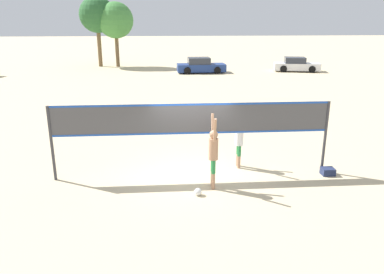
# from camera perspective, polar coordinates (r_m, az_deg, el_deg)

# --- Properties ---
(ground_plane) EXTENTS (200.00, 200.00, 0.00)m
(ground_plane) POSITION_cam_1_polar(r_m,az_deg,el_deg) (12.34, 0.00, -5.88)
(ground_plane) COLOR beige
(volleyball_net) EXTENTS (8.83, 0.09, 2.41)m
(volleyball_net) POSITION_cam_1_polar(r_m,az_deg,el_deg) (11.73, 0.00, 2.19)
(volleyball_net) COLOR #38383D
(volleyball_net) RESTS_ON ground_plane
(player_spiker) EXTENTS (0.28, 0.72, 2.26)m
(player_spiker) POSITION_cam_1_polar(r_m,az_deg,el_deg) (11.07, 3.28, -2.08)
(player_spiker) COLOR tan
(player_spiker) RESTS_ON ground_plane
(player_blocker) EXTENTS (0.28, 0.68, 1.97)m
(player_blocker) POSITION_cam_1_polar(r_m,az_deg,el_deg) (12.78, 7.20, -0.26)
(player_blocker) COLOR tan
(player_blocker) RESTS_ON ground_plane
(volleyball) EXTENTS (0.22, 0.22, 0.22)m
(volleyball) POSITION_cam_1_polar(r_m,az_deg,el_deg) (10.99, 0.92, -8.35)
(volleyball) COLOR white
(volleyball) RESTS_ON ground_plane
(gear_bag) EXTENTS (0.41, 0.35, 0.23)m
(gear_bag) POSITION_cam_1_polar(r_m,az_deg,el_deg) (13.14, 19.98, -4.95)
(gear_bag) COLOR navy
(gear_bag) RESTS_ON ground_plane
(parked_car_mid) EXTENTS (4.57, 2.04, 1.42)m
(parked_car_mid) POSITION_cam_1_polar(r_m,az_deg,el_deg) (35.81, 1.32, 10.77)
(parked_car_mid) COLOR navy
(parked_car_mid) RESTS_ON ground_plane
(parked_car_far) EXTENTS (4.52, 2.55, 1.34)m
(parked_car_far) POSITION_cam_1_polar(r_m,az_deg,el_deg) (38.12, 15.60, 10.52)
(parked_car_far) COLOR silver
(parked_car_far) RESTS_ON ground_plane
(tree_left_cluster) EXTENTS (3.67, 3.67, 6.56)m
(tree_left_cluster) POSITION_cam_1_polar(r_m,az_deg,el_deg) (40.99, -11.59, 17.00)
(tree_left_cluster) COLOR brown
(tree_left_cluster) RESTS_ON ground_plane
(tree_right_cluster) EXTENTS (3.66, 3.66, 7.10)m
(tree_right_cluster) POSITION_cam_1_polar(r_m,az_deg,el_deg) (41.57, -14.25, 17.57)
(tree_right_cluster) COLOR brown
(tree_right_cluster) RESTS_ON ground_plane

